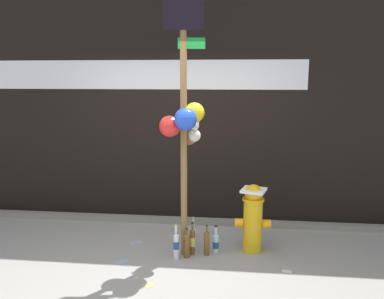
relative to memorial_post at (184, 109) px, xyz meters
The scene contains 16 objects.
ground_plane 1.83m from the memorial_post, 121.29° to the right, with size 14.00×14.00×0.00m, color gray.
building_wall 1.46m from the memorial_post, 99.95° to the left, with size 10.00×0.21×3.98m.
curb_strip 2.03m from the memorial_post, 103.32° to the left, with size 8.00×0.12×0.08m, color slate.
memorial_post is the anchor object (origin of this frame).
fire_hydrant 1.57m from the memorial_post, 16.62° to the left, with size 0.44×0.34×0.84m.
bottle_0 1.69m from the memorial_post, 22.87° to the left, with size 0.07×0.07×0.34m.
bottle_1 1.65m from the memorial_post, 79.19° to the left, with size 0.06×0.06×0.36m.
bottle_2 1.64m from the memorial_post, 71.15° to the left, with size 0.07×0.07×0.34m.
bottle_3 1.60m from the memorial_post, 36.62° to the left, with size 0.06×0.06×0.40m.
bottle_4 1.59m from the memorial_post, 137.15° to the right, with size 0.07×0.07×0.43m.
bottle_5 1.63m from the memorial_post, 10.80° to the left, with size 0.07×0.07×0.38m.
bottle_6 1.61m from the memorial_post, 54.07° to the right, with size 0.07×0.07×0.37m.
litter_0 2.13m from the memorial_post, 12.71° to the right, with size 0.11×0.06×0.01m, color silver.
litter_1 1.91m from the memorial_post, 161.37° to the right, with size 0.16×0.10×0.01m, color #8C99B2.
litter_2 1.91m from the memorial_post, 156.36° to the left, with size 0.15×0.09×0.01m, color #8C99B2.
litter_3 1.92m from the memorial_post, 112.30° to the right, with size 0.11×0.10×0.01m, color tan.
Camera 1 is at (0.81, -3.96, 2.13)m, focal length 36.73 mm.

